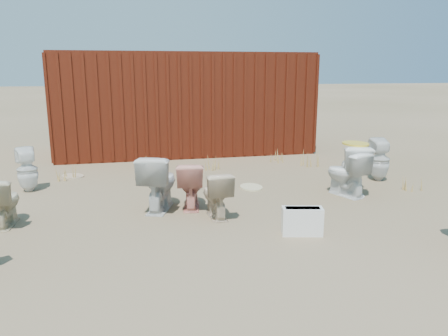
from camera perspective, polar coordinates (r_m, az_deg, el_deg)
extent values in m
plane|color=brown|center=(6.23, 1.21, -6.14)|extent=(100.00, 100.00, 0.00)
cube|color=#4B120C|center=(11.04, -5.25, 8.50)|extent=(6.00, 2.40, 2.40)
imported|color=#F29C8C|center=(6.48, -4.37, -2.19)|extent=(0.51, 0.74, 0.70)
imported|color=silver|center=(6.42, -8.54, -1.84)|extent=(0.71, 0.92, 0.83)
imported|color=white|center=(7.34, 15.67, -0.71)|extent=(0.64, 0.82, 0.73)
imported|color=white|center=(8.02, -24.30, -0.21)|extent=(0.43, 0.43, 0.75)
imported|color=beige|center=(6.41, -26.89, -3.95)|extent=(0.40, 0.66, 0.66)
imported|color=beige|center=(6.06, -1.04, -3.43)|extent=(0.40, 0.66, 0.66)
imported|color=white|center=(7.60, 16.60, -0.02)|extent=(0.67, 0.89, 0.81)
imported|color=white|center=(8.53, 19.67, 1.03)|extent=(0.40, 0.41, 0.78)
ellipsoid|color=gold|center=(7.52, 16.80, 3.07)|extent=(0.41, 0.51, 0.02)
cube|color=white|center=(5.55, 10.17, -6.85)|extent=(0.53, 0.31, 0.35)
ellipsoid|color=beige|center=(7.62, 3.58, -2.50)|extent=(0.40, 0.51, 0.02)
ellipsoid|color=tan|center=(8.88, -19.14, -0.99)|extent=(0.59, 0.58, 0.02)
cone|color=#AB8944|center=(8.71, -19.73, -0.52)|extent=(0.36, 0.36, 0.26)
cone|color=#AB8944|center=(8.99, -1.60, 0.71)|extent=(0.32, 0.32, 0.27)
cone|color=#AB8944|center=(9.39, 11.35, 1.09)|extent=(0.36, 0.36, 0.31)
cone|color=#AB8944|center=(9.07, -10.90, 0.67)|extent=(0.30, 0.30, 0.30)
cone|color=#AB8944|center=(9.78, 6.78, 1.63)|extent=(0.34, 0.34, 0.28)
cone|color=#AB8944|center=(8.14, 23.22, -1.81)|extent=(0.28, 0.28, 0.23)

